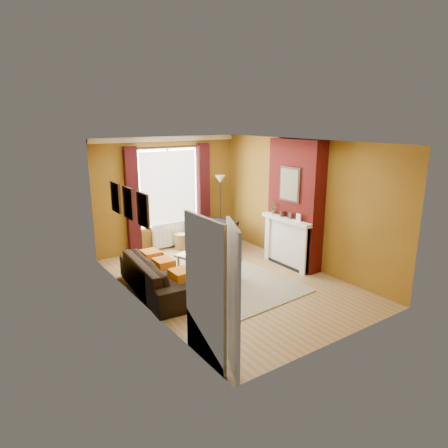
% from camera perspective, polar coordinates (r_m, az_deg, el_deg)
% --- Properties ---
extents(ground, '(5.50, 5.50, 0.00)m').
position_cam_1_polar(ground, '(8.24, 0.99, -8.12)').
color(ground, olive).
rests_on(ground, ground).
extents(room_walls, '(3.82, 5.54, 2.83)m').
position_cam_1_polar(room_walls, '(8.39, 3.44, 2.18)').
color(room_walls, brown).
rests_on(room_walls, ground).
extents(striped_rug, '(2.66, 3.53, 0.02)m').
position_cam_1_polar(striped_rug, '(8.30, -1.61, -7.89)').
color(striped_rug, '#306085').
rests_on(striped_rug, ground).
extents(sofa, '(1.06, 2.33, 0.66)m').
position_cam_1_polar(sofa, '(7.75, -9.25, -7.22)').
color(sofa, black).
rests_on(sofa, ground).
extents(armchair, '(1.28, 1.20, 0.67)m').
position_cam_1_polar(armchair, '(10.13, -1.53, -1.67)').
color(armchair, black).
rests_on(armchair, ground).
extents(coffee_table, '(1.05, 1.45, 0.43)m').
position_cam_1_polar(coffee_table, '(8.34, -2.34, -4.99)').
color(coffee_table, '#D8B07C').
rests_on(coffee_table, ground).
extents(wicker_stool, '(0.36, 0.36, 0.39)m').
position_cam_1_polar(wicker_stool, '(10.17, -6.15, -2.49)').
color(wicker_stool, olive).
rests_on(wicker_stool, ground).
extents(floor_lamp, '(0.31, 0.31, 1.79)m').
position_cam_1_polar(floor_lamp, '(10.43, -0.56, 4.90)').
color(floor_lamp, black).
rests_on(floor_lamp, ground).
extents(book_a, '(0.23, 0.28, 0.02)m').
position_cam_1_polar(book_a, '(7.94, -1.17, -5.58)').
color(book_a, '#999999').
rests_on(book_a, coffee_table).
extents(book_b, '(0.26, 0.33, 0.02)m').
position_cam_1_polar(book_b, '(8.68, -4.31, -3.81)').
color(book_b, '#999999').
rests_on(book_b, coffee_table).
extents(mug, '(0.13, 0.13, 0.09)m').
position_cam_1_polar(mug, '(8.39, -1.63, -4.17)').
color(mug, '#999999').
rests_on(mug, coffee_table).
extents(tv_remote, '(0.12, 0.17, 0.02)m').
position_cam_1_polar(tv_remote, '(8.29, -3.73, -4.70)').
color(tv_remote, '#242426').
rests_on(tv_remote, coffee_table).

